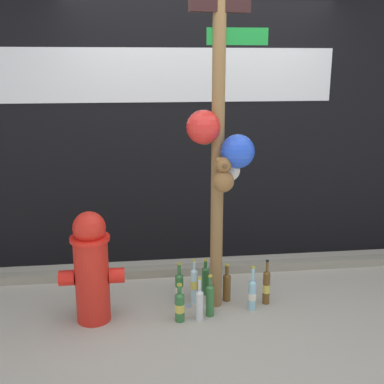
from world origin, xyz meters
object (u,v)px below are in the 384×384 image
bottle_0 (213,274)px  bottle_3 (266,286)px  bottle_5 (179,287)px  bottle_6 (252,293)px  bottle_2 (205,279)px  memorial_post (219,126)px  fire_hydrant (91,267)px  bottle_1 (227,285)px  bottle_7 (180,306)px  bottle_9 (199,304)px  bottle_8 (194,285)px  bottle_4 (210,299)px

bottle_0 → bottle_3: bearing=-38.4°
bottle_5 → bottle_6: bearing=-19.2°
bottle_0 → bottle_2: 0.12m
memorial_post → bottle_3: size_ratio=6.85×
fire_hydrant → bottle_0: fire_hydrant is taller
bottle_1 → bottle_7: 0.51m
bottle_9 → bottle_3: bearing=18.5°
bottle_8 → bottle_9: (0.01, -0.28, -0.03)m
fire_hydrant → bottle_4: fire_hydrant is taller
bottle_1 → bottle_8: size_ratio=0.84×
bottle_0 → bottle_1: (0.08, -0.22, -0.01)m
bottle_2 → bottle_9: (-0.11, -0.42, 0.00)m
fire_hydrant → bottle_0: size_ratio=2.39×
bottle_5 → bottle_8: 0.13m
bottle_1 → bottle_6: bottle_6 is taller
fire_hydrant → bottle_4: 0.95m
fire_hydrant → bottle_0: bearing=22.0°
bottle_4 → bottle_8: (-0.10, 0.22, 0.02)m
bottle_0 → bottle_8: 0.30m
bottle_1 → bottle_9: 0.40m
bottle_7 → bottle_3: bearing=14.8°
bottle_0 → bottle_2: (-0.08, -0.09, -0.01)m
bottle_9 → bottle_4: bearing=30.3°
bottle_3 → bottle_6: bottle_3 is taller
bottle_5 → bottle_3: bearing=-9.1°
bottle_7 → bottle_9: (0.15, -0.00, 0.01)m
bottle_7 → bottle_8: bearing=61.9°
bottle_4 → bottle_9: bottle_9 is taller
fire_hydrant → bottle_1: (1.08, 0.19, -0.31)m
memorial_post → bottle_8: size_ratio=6.83×
bottle_6 → memorial_post: bearing=160.8°
bottle_0 → bottle_7: 0.61m
bottle_2 → bottle_6: bearing=-42.9°
bottle_0 → bottle_1: bottle_0 is taller
bottle_4 → bottle_7: (-0.24, -0.05, -0.02)m
memorial_post → bottle_8: 1.33m
bottle_3 → bottle_6: bearing=-148.9°
bottle_0 → bottle_9: size_ratio=1.04×
bottle_8 → bottle_9: 0.28m
memorial_post → bottle_0: memorial_post is taller
bottle_1 → bottle_9: bearing=-133.1°
bottle_5 → bottle_8: (0.12, -0.03, 0.03)m
memorial_post → bottle_2: (-0.06, 0.22, -1.34)m
bottle_4 → bottle_9: (-0.09, -0.05, -0.01)m
bottle_3 → bottle_7: bottle_3 is taller
memorial_post → bottle_6: 1.37m
bottle_1 → bottle_4: bearing=-127.2°
bottle_2 → fire_hydrant: bearing=-160.9°
bottle_6 → fire_hydrant: bearing=-179.6°
bottle_3 → bottle_6: size_ratio=1.03×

